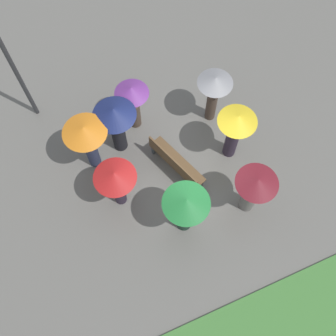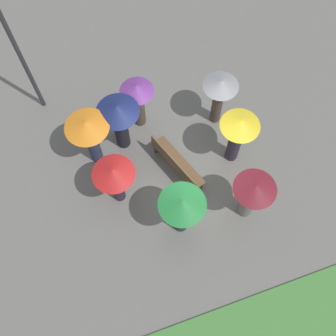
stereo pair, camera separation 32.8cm
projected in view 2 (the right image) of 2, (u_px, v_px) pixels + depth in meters
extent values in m
plane|color=#66635E|center=(189.00, 171.00, 12.00)|extent=(90.00, 90.00, 0.00)
cube|color=brown|center=(178.00, 163.00, 11.63)|extent=(1.88, 1.02, 0.05)
cube|color=brown|center=(173.00, 163.00, 11.36)|extent=(1.76, 0.68, 0.45)
cube|color=#383D42|center=(197.00, 187.00, 11.58)|extent=(0.20, 0.38, 0.40)
cube|color=#383D42|center=(160.00, 146.00, 12.10)|extent=(0.20, 0.38, 0.40)
cylinder|color=#2D2D30|center=(21.00, 56.00, 10.85)|extent=(0.12, 0.12, 4.52)
cylinder|color=#2D2333|center=(234.00, 146.00, 11.67)|extent=(0.41, 0.41, 1.16)
sphere|color=brown|center=(237.00, 134.00, 11.04)|extent=(0.22, 0.22, 0.22)
cylinder|color=#4C4C4F|center=(239.00, 129.00, 10.78)|extent=(0.02, 0.02, 0.35)
cone|color=gold|center=(241.00, 123.00, 10.50)|extent=(1.04, 1.04, 0.25)
cylinder|color=#1E3328|center=(181.00, 219.00, 10.86)|extent=(0.48, 0.48, 1.07)
sphere|color=#997051|center=(182.00, 211.00, 10.26)|extent=(0.23, 0.23, 0.23)
cylinder|color=#4C4C4F|center=(182.00, 207.00, 10.00)|extent=(0.02, 0.02, 0.35)
cone|color=#237A38|center=(182.00, 203.00, 9.73)|extent=(1.17, 1.17, 0.24)
cylinder|color=#47382D|center=(216.00, 109.00, 12.19)|extent=(0.36, 0.36, 1.12)
sphere|color=tan|center=(219.00, 96.00, 11.58)|extent=(0.21, 0.21, 0.21)
cylinder|color=#4C4C4F|center=(220.00, 90.00, 11.33)|extent=(0.02, 0.02, 0.35)
cone|color=gray|center=(221.00, 83.00, 11.06)|extent=(0.98, 0.98, 0.22)
cylinder|color=black|center=(122.00, 133.00, 11.85)|extent=(0.53, 0.53, 1.15)
sphere|color=#997051|center=(119.00, 121.00, 11.23)|extent=(0.20, 0.20, 0.20)
cylinder|color=#4C4C4F|center=(118.00, 115.00, 10.99)|extent=(0.02, 0.02, 0.35)
cone|color=navy|center=(117.00, 109.00, 10.70)|extent=(1.15, 1.15, 0.28)
cylinder|color=#2D2333|center=(118.00, 190.00, 11.24)|extent=(0.35, 0.35, 0.98)
sphere|color=tan|center=(116.00, 181.00, 10.69)|extent=(0.22, 0.22, 0.22)
cylinder|color=#4C4C4F|center=(114.00, 177.00, 10.43)|extent=(0.02, 0.02, 0.35)
cone|color=red|center=(113.00, 172.00, 10.16)|extent=(1.08, 1.08, 0.25)
cylinder|color=slate|center=(247.00, 204.00, 11.04)|extent=(0.41, 0.41, 1.03)
sphere|color=brown|center=(251.00, 195.00, 10.47)|extent=(0.22, 0.22, 0.22)
cylinder|color=#4C4C4F|center=(254.00, 191.00, 10.21)|extent=(0.02, 0.02, 0.35)
cone|color=maroon|center=(256.00, 187.00, 9.96)|extent=(1.07, 1.07, 0.20)
cylinder|color=#282D47|center=(94.00, 148.00, 11.64)|extent=(0.48, 0.48, 1.18)
sphere|color=beige|center=(90.00, 136.00, 11.00)|extent=(0.21, 0.21, 0.21)
cylinder|color=#4C4C4F|center=(88.00, 130.00, 10.74)|extent=(0.02, 0.02, 0.35)
cone|color=orange|center=(86.00, 125.00, 10.48)|extent=(1.16, 1.16, 0.23)
cylinder|color=#47382D|center=(139.00, 112.00, 12.22)|extent=(0.49, 0.49, 1.00)
sphere|color=beige|center=(138.00, 101.00, 11.66)|extent=(0.21, 0.21, 0.21)
cylinder|color=#4C4C4F|center=(137.00, 95.00, 11.41)|extent=(0.02, 0.02, 0.35)
cone|color=#703389|center=(136.00, 88.00, 11.14)|extent=(0.94, 0.94, 0.24)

